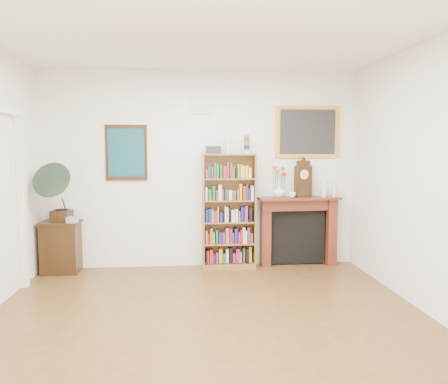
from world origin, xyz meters
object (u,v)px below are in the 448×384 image
cd_stack (72,220)px  flower_vase (279,191)px  fireplace (298,226)px  side_cabinet (61,247)px  gramophone (58,189)px  teacup (292,195)px  bottle_left (324,189)px  bookshelf (229,205)px  bottle_right (334,190)px  mantel_clock (303,179)px

cd_stack → flower_vase: 2.89m
cd_stack → fireplace: bearing=4.5°
side_cabinet → gramophone: size_ratio=0.89×
side_cabinet → fireplace: size_ratio=0.59×
gramophone → teacup: (3.22, 0.13, -0.12)m
gramophone → flower_vase: size_ratio=4.63×
cd_stack → flower_vase: flower_vase is taller
gramophone → cd_stack: 0.45m
flower_vase → bottle_left: bottle_left is taller
flower_vase → bottle_left: (0.66, -0.03, 0.03)m
bookshelf → flower_vase: size_ratio=10.79×
fireplace → bottle_right: bearing=-8.2°
flower_vase → bottle_right: bearing=-0.2°
flower_vase → bottle_right: size_ratio=0.87×
teacup → bottle_right: size_ratio=0.49×
fireplace → cd_stack: bearing=-179.6°
mantel_clock → flower_vase: 0.39m
mantel_clock → bookshelf: bearing=165.0°
bookshelf → cd_stack: bearing=-174.6°
cd_stack → teacup: (3.04, 0.15, 0.29)m
cd_stack → bottle_left: 3.54m
gramophone → bookshelf: bearing=10.0°
gramophone → bottle_left: 3.70m
gramophone → flower_vase: gramophone is taller
side_cabinet → bottle_left: 3.79m
bottle_left → gramophone: bearing=-177.4°
flower_vase → teacup: size_ratio=1.79×
bottle_left → bottle_right: 0.16m
bookshelf → cd_stack: size_ratio=15.70×
cd_stack → mantel_clock: size_ratio=0.23×
mantel_clock → flower_vase: size_ratio=3.01×
bookshelf → teacup: (0.91, -0.03, 0.14)m
side_cabinet → teacup: 3.31m
fireplace → mantel_clock: size_ratio=2.31×
bottle_left → bottle_right: size_ratio=1.20×
fireplace → gramophone: gramophone is taller
gramophone → cd_stack: gramophone is taller
side_cabinet → flower_vase: flower_vase is taller
mantel_clock → bottle_left: size_ratio=2.19×
fireplace → cd_stack: 3.17m
side_cabinet → bottle_right: bottle_right is taller
gramophone → teacup: size_ratio=8.27×
mantel_clock → bottle_right: (0.46, -0.00, -0.15)m
bookshelf → bottle_left: (1.38, 0.01, 0.22)m
flower_vase → mantel_clock: bearing=-0.5°
side_cabinet → teacup: size_ratio=7.34×
side_cabinet → mantel_clock: mantel_clock is taller
bookshelf → gramophone: bearing=-175.6°
mantel_clock → side_cabinet: bearing=164.9°
cd_stack → flower_vase: (2.86, 0.22, 0.34)m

